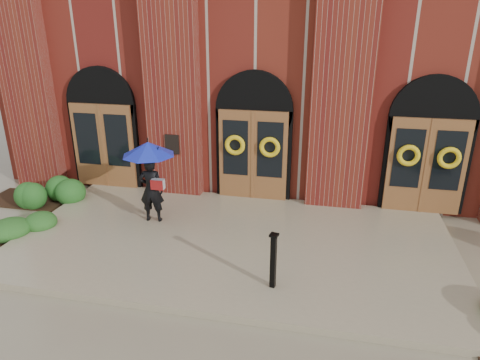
# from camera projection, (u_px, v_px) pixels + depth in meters

# --- Properties ---
(ground) EXTENTS (90.00, 90.00, 0.00)m
(ground) POSITION_uv_depth(u_px,v_px,m) (231.00, 248.00, 9.81)
(ground) COLOR gray
(ground) RESTS_ON ground
(landing) EXTENTS (10.00, 5.30, 0.15)m
(landing) POSITION_uv_depth(u_px,v_px,m) (232.00, 242.00, 9.92)
(landing) COLOR gray
(landing) RESTS_ON ground
(church_building) EXTENTS (16.20, 12.53, 7.00)m
(church_building) POSITION_uv_depth(u_px,v_px,m) (282.00, 58.00, 16.60)
(church_building) COLOR maroon
(church_building) RESTS_ON ground
(man_with_umbrella) EXTENTS (1.43, 1.43, 2.05)m
(man_with_umbrella) POSITION_uv_depth(u_px,v_px,m) (150.00, 167.00, 10.34)
(man_with_umbrella) COLOR black
(man_with_umbrella) RESTS_ON landing
(metal_post) EXTENTS (0.18, 0.18, 1.13)m
(metal_post) POSITION_uv_depth(u_px,v_px,m) (273.00, 260.00, 7.95)
(metal_post) COLOR black
(metal_post) RESTS_ON landing
(hedge_wall_left) EXTENTS (2.72, 1.09, 0.70)m
(hedge_wall_left) POSITION_uv_depth(u_px,v_px,m) (38.00, 190.00, 12.23)
(hedge_wall_left) COLOR #21541C
(hedge_wall_left) RESTS_ON ground
(hedge_front_left) EXTENTS (1.31, 1.12, 0.46)m
(hedge_front_left) POSITION_uv_depth(u_px,v_px,m) (17.00, 229.00, 10.20)
(hedge_front_left) COLOR #24531C
(hedge_front_left) RESTS_ON ground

